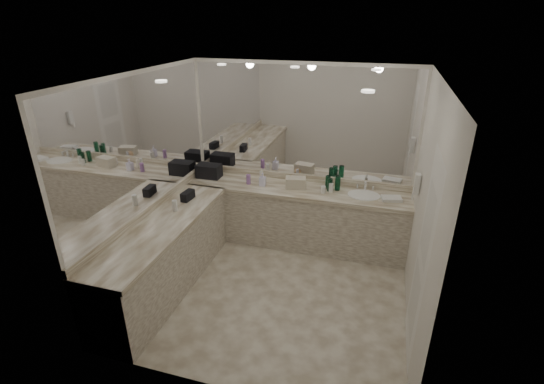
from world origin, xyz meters
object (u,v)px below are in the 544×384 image
(black_toiletry_bag, at_px, (209,171))
(soap_bottle_b, at_px, (263,179))
(wall_phone, at_px, (417,184))
(soap_bottle_a, at_px, (262,176))
(soap_bottle_c, at_px, (291,181))
(sink, at_px, (364,196))
(cream_cosmetic_case, at_px, (296,183))
(hand_towel, at_px, (391,199))

(black_toiletry_bag, relative_size, soap_bottle_b, 1.85)
(wall_phone, bearing_deg, black_toiletry_bag, 169.79)
(soap_bottle_a, relative_size, soap_bottle_c, 1.16)
(soap_bottle_c, bearing_deg, sink, -2.23)
(sink, xyz_separation_m, black_toiletry_bag, (-2.31, 0.03, 0.11))
(cream_cosmetic_case, bearing_deg, black_toiletry_bag, 167.33)
(cream_cosmetic_case, distance_m, hand_towel, 1.32)
(black_toiletry_bag, distance_m, hand_towel, 2.68)
(soap_bottle_c, bearing_deg, soap_bottle_b, -165.58)
(sink, relative_size, black_toiletry_bag, 1.23)
(sink, relative_size, wall_phone, 1.83)
(hand_towel, bearing_deg, soap_bottle_a, 176.12)
(black_toiletry_bag, distance_m, soap_bottle_a, 0.82)
(soap_bottle_b, bearing_deg, hand_towel, 0.37)
(sink, xyz_separation_m, soap_bottle_a, (-1.49, 0.08, 0.10))
(black_toiletry_bag, height_order, soap_bottle_b, black_toiletry_bag)
(black_toiletry_bag, xyz_separation_m, soap_bottle_b, (0.88, -0.09, -0.01))
(sink, distance_m, wall_phone, 0.91)
(sink, bearing_deg, soap_bottle_a, 177.04)
(wall_phone, relative_size, soap_bottle_b, 1.25)
(cream_cosmetic_case, relative_size, soap_bottle_a, 1.54)
(wall_phone, bearing_deg, soap_bottle_b, 167.83)
(black_toiletry_bag, bearing_deg, soap_bottle_b, -5.56)
(black_toiletry_bag, height_order, cream_cosmetic_case, black_toiletry_bag)
(sink, relative_size, soap_bottle_b, 2.28)
(wall_phone, relative_size, soap_bottle_c, 1.53)
(cream_cosmetic_case, distance_m, soap_bottle_a, 0.54)
(cream_cosmetic_case, height_order, soap_bottle_a, soap_bottle_a)
(sink, xyz_separation_m, soap_bottle_c, (-1.04, 0.04, 0.08))
(sink, distance_m, soap_bottle_a, 1.50)
(sink, bearing_deg, wall_phone, -39.57)
(hand_towel, bearing_deg, sink, 172.40)
(black_toiletry_bag, distance_m, cream_cosmetic_case, 1.36)
(wall_phone, xyz_separation_m, cream_cosmetic_case, (-1.56, 0.49, -0.37))
(sink, bearing_deg, soap_bottle_b, -177.60)
(soap_bottle_b, bearing_deg, soap_bottle_c, 14.42)
(hand_towel, height_order, soap_bottle_b, soap_bottle_b)
(sink, height_order, cream_cosmetic_case, cream_cosmetic_case)
(wall_phone, distance_m, soap_bottle_c, 1.77)
(soap_bottle_b, height_order, soap_bottle_c, soap_bottle_b)
(wall_phone, distance_m, black_toiletry_bag, 2.99)
(black_toiletry_bag, xyz_separation_m, hand_towel, (2.68, -0.07, -0.08))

